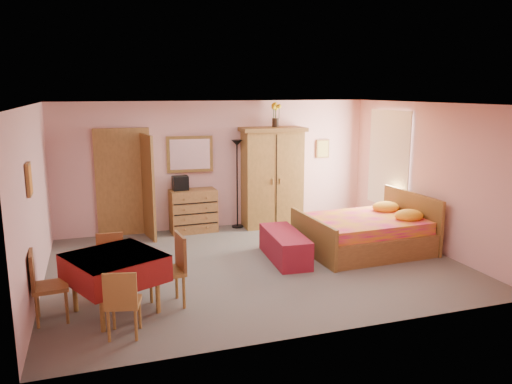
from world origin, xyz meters
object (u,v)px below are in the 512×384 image
object	(u,v)px
wardrobe	(272,177)
chair_north	(110,264)
floor_lamp	(237,184)
bench	(285,246)
sunflower_vase	(276,115)
chest_of_drawers	(193,211)
wall_mirror	(190,154)
dining_table	(116,284)
chair_south	(124,302)
stereo	(180,183)
bed	(364,224)
chair_east	(167,271)
chair_west	(50,286)

from	to	relation	value
wardrobe	chair_north	distance (m)	4.31
floor_lamp	bench	distance (m)	2.30
sunflower_vase	bench	world-z (taller)	sunflower_vase
chest_of_drawers	wardrobe	xyz separation A→B (m)	(1.66, -0.06, 0.60)
wall_mirror	wardrobe	world-z (taller)	wardrobe
dining_table	chair_south	bearing A→B (deg)	-85.10
chest_of_drawers	wardrobe	size ratio (longest dim) A/B	0.44
floor_lamp	chair_north	distance (m)	3.83
chair_north	sunflower_vase	bearing A→B (deg)	-138.29
stereo	bench	xyz separation A→B (m)	(1.37, -2.19, -0.77)
bed	wardrobe	bearing A→B (deg)	113.16
wall_mirror	bed	size ratio (longest dim) A/B	0.44
dining_table	chair_east	world-z (taller)	chair_east
stereo	bed	distance (m)	3.64
bed	bench	size ratio (longest dim) A/B	1.51
chest_of_drawers	chair_south	bearing A→B (deg)	-113.55
dining_table	chair_east	distance (m)	0.66
stereo	chair_north	world-z (taller)	stereo
chair_north	wardrobe	bearing A→B (deg)	-138.26
bench	chair_south	world-z (taller)	chair_south
wall_mirror	wardrobe	bearing A→B (deg)	-5.25
chair_north	chair_east	size ratio (longest dim) A/B	0.86
floor_lamp	dining_table	world-z (taller)	floor_lamp
stereo	chair_east	distance (m)	3.55
sunflower_vase	wardrobe	bearing A→B (deg)	-143.57
wardrobe	chair_west	bearing A→B (deg)	-138.45
bed	chair_east	world-z (taller)	bed
chair_east	chair_north	bearing A→B (deg)	37.98
chair_south	chair_west	size ratio (longest dim) A/B	0.91
dining_table	wardrobe	bearing A→B (deg)	44.83
chest_of_drawers	chair_north	distance (m)	3.18
sunflower_vase	chair_south	distance (m)	5.60
stereo	floor_lamp	distance (m)	1.17
bench	chair_south	distance (m)	3.34
sunflower_vase	wall_mirror	bearing A→B (deg)	173.28
floor_lamp	bench	size ratio (longest dim) A/B	1.30
chest_of_drawers	wall_mirror	distance (m)	1.14
chair_south	floor_lamp	bearing A→B (deg)	71.37
dining_table	chair_west	xyz separation A→B (m)	(-0.77, 0.00, 0.07)
wall_mirror	sunflower_vase	distance (m)	1.92
floor_lamp	chair_west	bearing A→B (deg)	-134.65
floor_lamp	chair_south	bearing A→B (deg)	-121.92
dining_table	chair_east	size ratio (longest dim) A/B	1.10
stereo	floor_lamp	size ratio (longest dim) A/B	0.17
stereo	chair_west	size ratio (longest dim) A/B	0.34
floor_lamp	bed	bearing A→B (deg)	-51.93
stereo	floor_lamp	world-z (taller)	floor_lamp
floor_lamp	chair_south	size ratio (longest dim) A/B	2.21
chair_west	bed	bearing A→B (deg)	99.44
chest_of_drawers	bench	bearing A→B (deg)	-64.07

